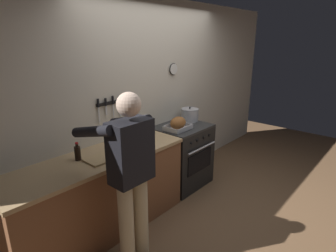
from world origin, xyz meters
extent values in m
plane|color=brown|center=(0.00, 0.00, 0.00)|extent=(8.00, 8.00, 0.00)
cube|color=beige|center=(0.00, 1.35, 1.30)|extent=(6.00, 0.10, 2.60)
cube|color=black|center=(-0.74, 1.29, 1.36)|extent=(0.45, 0.02, 0.04)
cube|color=silver|center=(-0.95, 1.28, 1.25)|extent=(0.02, 0.00, 0.18)
cube|color=black|center=(-0.95, 1.28, 1.39)|extent=(0.02, 0.02, 0.10)
cube|color=silver|center=(-0.84, 1.28, 1.28)|extent=(0.02, 0.00, 0.11)
cube|color=black|center=(-0.84, 1.28, 1.38)|extent=(0.02, 0.02, 0.09)
cube|color=silver|center=(-0.74, 1.28, 1.26)|extent=(0.01, 0.00, 0.16)
cube|color=black|center=(-0.74, 1.28, 1.39)|extent=(0.02, 0.02, 0.10)
cube|color=silver|center=(-0.64, 1.28, 1.24)|extent=(0.02, 0.00, 0.19)
cube|color=black|center=(-0.64, 1.28, 1.38)|extent=(0.02, 0.02, 0.08)
cube|color=silver|center=(-0.54, 1.28, 1.26)|extent=(0.01, 0.00, 0.15)
cube|color=black|center=(-0.54, 1.28, 1.38)|extent=(0.02, 0.02, 0.09)
cylinder|color=white|center=(0.36, 1.28, 1.66)|extent=(0.15, 0.02, 0.15)
torus|color=black|center=(0.36, 1.28, 1.66)|extent=(0.17, 0.02, 0.17)
cube|color=brown|center=(-1.20, 0.99, 0.43)|extent=(2.00, 0.62, 0.86)
cube|color=tan|center=(-1.20, 0.99, 0.88)|extent=(2.03, 0.65, 0.04)
cube|color=black|center=(0.22, 0.99, 0.43)|extent=(0.76, 0.62, 0.87)
cube|color=black|center=(0.22, 0.67, 0.45)|extent=(0.53, 0.01, 0.28)
cube|color=#2D2D2D|center=(0.22, 0.99, 0.89)|extent=(0.76, 0.62, 0.03)
cylinder|color=black|center=(0.01, 0.67, 0.78)|extent=(0.04, 0.02, 0.04)
cylinder|color=black|center=(0.14, 0.67, 0.78)|extent=(0.04, 0.02, 0.04)
cylinder|color=black|center=(0.30, 0.67, 0.78)|extent=(0.04, 0.02, 0.04)
cylinder|color=black|center=(0.43, 0.67, 0.78)|extent=(0.04, 0.02, 0.04)
cylinder|color=silver|center=(0.22, 0.65, 0.66)|extent=(0.61, 0.02, 0.02)
cylinder|color=#C6B793|center=(-1.34, 0.39, 0.43)|extent=(0.14, 0.14, 0.86)
cylinder|color=#C6B793|center=(-1.16, 0.39, 0.43)|extent=(0.14, 0.14, 0.86)
cube|color=black|center=(-1.25, 0.39, 1.14)|extent=(0.38, 0.22, 0.56)
sphere|color=beige|center=(-1.25, 0.39, 1.55)|extent=(0.21, 0.21, 0.21)
cylinder|color=black|center=(-1.46, 0.64, 1.32)|extent=(0.09, 0.55, 0.22)
cylinder|color=black|center=(-1.04, 0.64, 1.32)|extent=(0.09, 0.55, 0.22)
cube|color=#B7B7BC|center=(0.05, 0.93, 0.91)|extent=(0.34, 0.25, 0.01)
cube|color=#B7B7BC|center=(0.05, 0.81, 0.94)|extent=(0.34, 0.01, 0.05)
cube|color=#B7B7BC|center=(0.05, 1.06, 0.94)|extent=(0.34, 0.01, 0.05)
cube|color=#B7B7BC|center=(-0.12, 0.93, 0.94)|extent=(0.01, 0.25, 0.05)
cube|color=#B7B7BC|center=(0.22, 0.93, 0.94)|extent=(0.01, 0.25, 0.05)
ellipsoid|color=#935628|center=(0.05, 0.93, 1.00)|extent=(0.25, 0.18, 0.17)
cylinder|color=#B7B7BC|center=(0.49, 1.07, 0.99)|extent=(0.25, 0.25, 0.18)
cylinder|color=#B2B2B7|center=(0.49, 1.07, 1.08)|extent=(0.26, 0.26, 0.01)
sphere|color=black|center=(0.49, 1.07, 1.10)|extent=(0.03, 0.03, 0.03)
cube|color=tan|center=(-1.19, 0.90, 0.91)|extent=(0.36, 0.24, 0.02)
cylinder|color=gold|center=(-0.66, 1.13, 1.00)|extent=(0.07, 0.07, 0.21)
cylinder|color=gold|center=(-0.66, 1.13, 1.13)|extent=(0.03, 0.03, 0.05)
cylinder|color=black|center=(-0.66, 1.13, 1.16)|extent=(0.03, 0.03, 0.01)
cylinder|color=black|center=(-1.38, 1.07, 0.97)|extent=(0.06, 0.06, 0.14)
cylinder|color=black|center=(-1.38, 1.07, 1.06)|extent=(0.03, 0.03, 0.03)
cylinder|color=#B21919|center=(-1.38, 1.07, 1.08)|extent=(0.03, 0.03, 0.01)
cylinder|color=#385623|center=(-0.41, 1.04, 1.00)|extent=(0.06, 0.06, 0.20)
cylinder|color=#385623|center=(-0.41, 1.04, 1.12)|extent=(0.03, 0.03, 0.04)
cylinder|color=black|center=(-0.41, 1.04, 1.15)|extent=(0.03, 0.03, 0.01)
camera|label=1|loc=(-2.68, -1.30, 2.06)|focal=29.35mm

